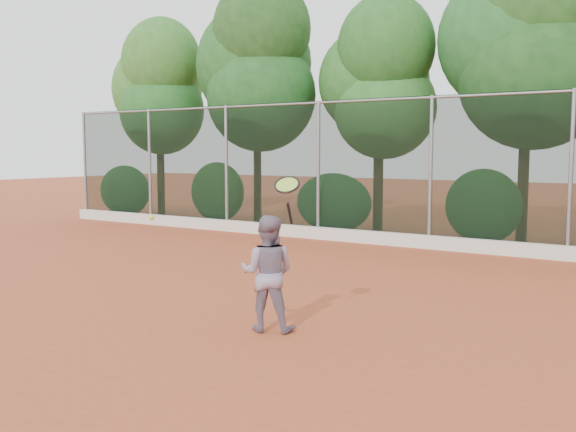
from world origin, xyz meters
The scene contains 7 objects.
ground centered at (0.00, 0.00, 0.00)m, with size 80.00×80.00×0.00m, color #A94827.
concrete_curb centered at (0.00, 6.82, 0.15)m, with size 24.00×0.20×0.30m, color silver.
tennis_player centered at (0.82, -0.72, 0.73)m, with size 0.71×0.55×1.45m, color gray.
chainlink_fence centered at (0.00, 7.00, 1.86)m, with size 24.09×0.09×3.50m.
foliage_backdrop centered at (-0.55, 8.98, 4.40)m, with size 23.70×3.63×7.55m.
tennis_racket centered at (1.15, -0.77, 1.80)m, with size 0.39×0.36×0.59m.
tennis_ball_in_flight centered at (-0.75, -1.14, 1.37)m, with size 0.07×0.07×0.07m.
Camera 1 is at (5.35, -7.17, 2.25)m, focal length 40.00 mm.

